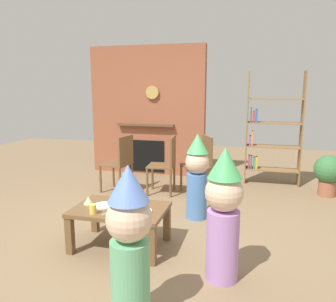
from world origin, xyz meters
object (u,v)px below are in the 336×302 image
object	(u,v)px
paper_cup_center	(123,210)
child_with_cone_hat	(130,242)
paper_plate_rear	(141,211)
paper_cup_far_right	(122,201)
coffee_table	(120,214)
paper_plate_front	(104,205)
bookshelf	(269,134)
dining_chair_left	(121,160)
potted_plant_tall	(328,172)
dining_chair_middle	(167,161)
paper_cup_near_right	(141,198)
dining_chair_right	(201,161)
child_in_pink	(223,212)
paper_cup_far_left	(93,209)
birthday_cake_slice	(88,200)
paper_cup_near_left	(143,214)
child_by_the_chairs	(197,174)

from	to	relation	value
paper_cup_center	child_with_cone_hat	size ratio (longest dim) A/B	0.09
paper_plate_rear	child_with_cone_hat	xyz separation A→B (m)	(0.26, -0.98, 0.17)
paper_cup_far_right	child_with_cone_hat	bearing A→B (deg)	-65.12
coffee_table	paper_plate_front	distance (m)	0.20
bookshelf	dining_chair_left	bearing A→B (deg)	-154.48
dining_chair_left	potted_plant_tall	world-z (taller)	dining_chair_left
child_with_cone_hat	dining_chair_left	distance (m)	3.01
dining_chair_middle	paper_plate_front	bearing A→B (deg)	79.38
paper_cup_near_right	dining_chair_left	world-z (taller)	dining_chair_left
coffee_table	dining_chair_right	size ratio (longest dim) A/B	1.04
paper_plate_front	child_in_pink	distance (m)	1.31
paper_cup_far_left	child_with_cone_hat	size ratio (longest dim) A/B	0.08
coffee_table	paper_cup_far_right	distance (m)	0.14
paper_plate_rear	paper_cup_near_right	bearing A→B (deg)	110.37
paper_cup_far_left	dining_chair_left	world-z (taller)	dining_chair_left
birthday_cake_slice	paper_plate_rear	bearing A→B (deg)	-6.64
paper_cup_near_left	paper_cup_far_left	distance (m)	0.50
paper_cup_near_right	child_with_cone_hat	size ratio (longest dim) A/B	0.08
paper_cup_near_right	dining_chair_right	world-z (taller)	dining_chair_right
paper_cup_near_left	paper_cup_far_right	distance (m)	0.41
birthday_cake_slice	dining_chair_right	bearing A→B (deg)	65.70
coffee_table	paper_cup_far_left	xyz separation A→B (m)	(-0.19, -0.22, 0.12)
child_with_cone_hat	child_in_pink	xyz separation A→B (m)	(0.57, 0.69, 0.01)
paper_plate_front	birthday_cake_slice	world-z (taller)	birthday_cake_slice
dining_chair_right	child_in_pink	bearing A→B (deg)	74.62
paper_cup_center	dining_chair_left	xyz separation A→B (m)	(-0.81, 1.91, 0.04)
dining_chair_middle	paper_plate_rear	bearing A→B (deg)	92.45
paper_plate_rear	paper_plate_front	bearing A→B (deg)	172.86
paper_plate_front	dining_chair_left	bearing A→B (deg)	106.87
paper_cup_near_right	potted_plant_tall	distance (m)	3.10
paper_cup_near_right	child_in_pink	xyz separation A→B (m)	(0.92, -0.55, 0.14)
coffee_table	paper_plate_front	xyz separation A→B (m)	(-0.18, 0.00, 0.08)
paper_cup_far_right	bookshelf	bearing A→B (deg)	60.46
paper_cup_near_left	paper_cup_center	bearing A→B (deg)	174.04
child_by_the_chairs	paper_cup_near_right	bearing A→B (deg)	0.49
coffee_table	paper_cup_far_left	distance (m)	0.31
paper_cup_center	dining_chair_middle	bearing A→B (deg)	92.74
child_by_the_chairs	paper_plate_rear	bearing A→B (deg)	12.44
paper_cup_near_left	paper_plate_rear	world-z (taller)	paper_cup_near_left
bookshelf	dining_chair_middle	distance (m)	1.86
coffee_table	paper_cup_center	distance (m)	0.25
dining_chair_left	paper_plate_rear	bearing A→B (deg)	128.13
birthday_cake_slice	potted_plant_tall	xyz separation A→B (m)	(2.78, 2.30, -0.09)
birthday_cake_slice	dining_chair_right	distance (m)	2.17
paper_cup_near_right	paper_plate_rear	world-z (taller)	paper_cup_near_right
paper_plate_front	potted_plant_tall	world-z (taller)	potted_plant_tall
paper_plate_rear	dining_chair_left	size ratio (longest dim) A/B	0.24
child_by_the_chairs	child_with_cone_hat	bearing A→B (deg)	29.56
coffee_table	dining_chair_left	xyz separation A→B (m)	(-0.70, 1.73, 0.16)
dining_chair_middle	potted_plant_tall	world-z (taller)	dining_chair_middle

